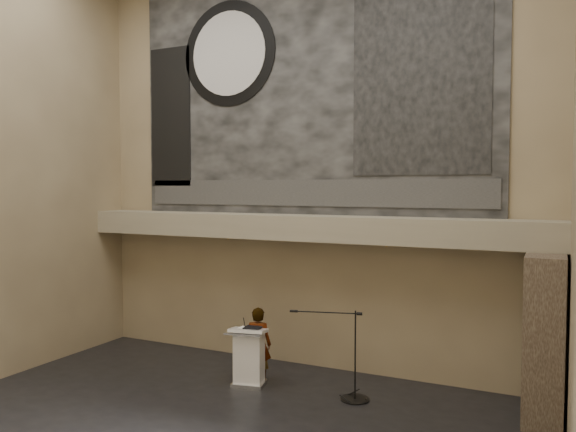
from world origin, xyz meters
The scene contains 16 objects.
wall_back centered at (0.00, 4.00, 4.25)m, with size 10.00×0.02×8.50m, color #806E51.
soffit centered at (0.00, 3.60, 2.95)m, with size 10.00×0.80×0.50m, color gray.
sprinkler_left centered at (-1.60, 3.55, 2.67)m, with size 0.04×0.04×0.06m, color #B2893D.
sprinkler_right centered at (1.90, 3.55, 2.67)m, with size 0.04×0.04×0.06m, color #B2893D.
banner centered at (0.00, 3.97, 5.70)m, with size 8.00×0.05×5.00m, color black.
banner_text_strip centered at (0.00, 3.93, 3.65)m, with size 7.76×0.02×0.55m, color #313131.
banner_clock_rim centered at (-1.80, 3.93, 6.70)m, with size 2.30×2.30×0.02m, color black.
banner_clock_face centered at (-1.80, 3.91, 6.70)m, with size 1.84×1.84×0.02m, color silver.
banner_building_print centered at (2.40, 3.93, 5.80)m, with size 2.60×0.02×3.60m, color black.
banner_brick_print centered at (-3.40, 3.93, 5.40)m, with size 1.10×0.02×3.20m, color black.
stone_pier centered at (4.65, 3.15, 1.35)m, with size 0.60×1.40×2.70m, color #44362A.
lectern centered at (-0.41, 2.35, 0.55)m, with size 0.76×0.61×1.13m.
binder centered at (-0.34, 2.36, 1.12)m, with size 0.31×0.24×0.04m, color black.
papers centered at (-0.51, 2.32, 1.10)m, with size 0.21×0.30×0.01m, color white.
speaker_person centered at (-0.39, 2.67, 0.72)m, with size 0.53×0.35×1.45m, color silver.
mic_stand centered at (1.59, 2.55, 0.24)m, with size 1.38×0.58×1.60m.
Camera 1 is at (4.81, -6.75, 3.78)m, focal length 35.00 mm.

